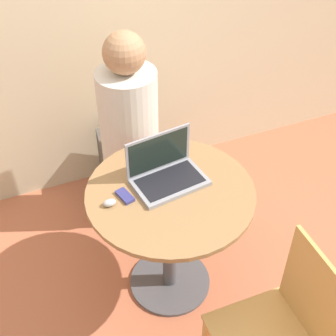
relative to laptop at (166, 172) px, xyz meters
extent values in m
plane|color=#B26042|center=(-0.01, -0.08, -0.78)|extent=(12.00, 12.00, 0.00)
cylinder|color=#4C4C51|center=(-0.01, -0.08, -0.77)|extent=(0.45, 0.45, 0.02)
cylinder|color=#4C4C51|center=(-0.01, -0.08, -0.42)|extent=(0.08, 0.08, 0.68)
cylinder|color=olive|center=(-0.01, -0.08, -0.06)|extent=(0.81, 0.81, 0.02)
cube|color=gray|center=(0.00, -0.04, -0.04)|extent=(0.37, 0.26, 0.02)
cube|color=black|center=(0.00, -0.04, -0.03)|extent=(0.32, 0.21, 0.00)
cube|color=gray|center=(-0.01, 0.07, 0.08)|extent=(0.34, 0.06, 0.21)
cube|color=black|center=(-0.01, 0.07, 0.08)|extent=(0.31, 0.04, 0.18)
cube|color=navy|center=(-0.22, -0.04, -0.04)|extent=(0.07, 0.11, 0.02)
ellipsoid|color=#B2B2B7|center=(-0.30, -0.07, -0.03)|extent=(0.06, 0.04, 0.03)
cylinder|color=tan|center=(0.31, -0.61, -0.56)|extent=(0.04, 0.04, 0.43)
cube|color=tan|center=(0.32, -0.78, -0.11)|extent=(0.02, 0.37, 0.44)
cube|color=#4C4742|center=(0.00, 0.65, -0.55)|extent=(0.37, 0.50, 0.45)
cylinder|color=beige|center=(-0.01, 0.54, -0.03)|extent=(0.33, 0.33, 0.58)
sphere|color=#A87A56|center=(-0.01, 0.54, 0.37)|extent=(0.23, 0.23, 0.23)
camera|label=1|loc=(-0.62, -1.55, 1.48)|focal=50.00mm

